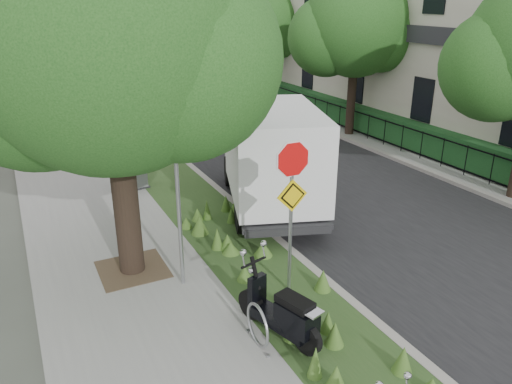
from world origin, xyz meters
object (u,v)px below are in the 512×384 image
at_px(sign_assembly, 292,187).
at_px(box_truck, 271,153).
at_px(scooter_far, 287,318).
at_px(utility_cabinet, 132,171).

relative_size(sign_assembly, box_truck, 0.55).
bearing_deg(scooter_far, utility_cabinet, 94.00).
height_order(box_truck, utility_cabinet, box_truck).
xyz_separation_m(sign_assembly, scooter_far, (-0.81, -1.30, -1.77)).
bearing_deg(sign_assembly, box_truck, 66.84).
height_order(scooter_far, utility_cabinet, utility_cabinet).
distance_m(box_truck, utility_cabinet, 4.44).
bearing_deg(utility_cabinet, sign_assembly, -78.81).
bearing_deg(sign_assembly, scooter_far, -121.99).
xyz_separation_m(box_truck, utility_cabinet, (-3.16, 2.97, -0.96)).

